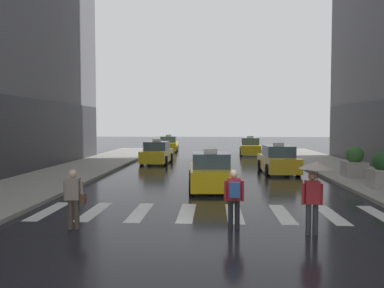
{
  "coord_description": "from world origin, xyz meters",
  "views": [
    {
      "loc": [
        0.09,
        -9.47,
        2.89
      ],
      "look_at": [
        -0.88,
        8.0,
        2.0
      ],
      "focal_mm": 36.13,
      "sensor_mm": 36.0,
      "label": 1
    }
  ],
  "objects_px": {
    "taxi_third": "(157,153)",
    "planter_mid_block": "(355,163)",
    "pedestrian_with_umbrella": "(316,177)",
    "planter_near_corner": "(383,171)",
    "taxi_second": "(278,161)",
    "taxi_fourth": "(250,147)",
    "taxi_fifth": "(169,145)",
    "pedestrian_with_backpack": "(234,195)",
    "taxi_lead": "(210,172)",
    "pedestrian_with_handbag": "(74,195)"
  },
  "relations": [
    {
      "from": "pedestrian_with_handbag",
      "to": "planter_mid_block",
      "type": "relative_size",
      "value": 1.03
    },
    {
      "from": "taxi_second",
      "to": "taxi_lead",
      "type": "bearing_deg",
      "value": -124.18
    },
    {
      "from": "taxi_second",
      "to": "planter_near_corner",
      "type": "bearing_deg",
      "value": -61.29
    },
    {
      "from": "taxi_fifth",
      "to": "taxi_second",
      "type": "bearing_deg",
      "value": -63.87
    },
    {
      "from": "taxi_lead",
      "to": "taxi_third",
      "type": "height_order",
      "value": "same"
    },
    {
      "from": "pedestrian_with_handbag",
      "to": "planter_mid_block",
      "type": "xyz_separation_m",
      "value": [
        11.22,
        10.21,
        -0.06
      ]
    },
    {
      "from": "taxi_second",
      "to": "taxi_fourth",
      "type": "bearing_deg",
      "value": 91.69
    },
    {
      "from": "planter_near_corner",
      "to": "planter_mid_block",
      "type": "bearing_deg",
      "value": 88.71
    },
    {
      "from": "pedestrian_with_handbag",
      "to": "taxi_lead",
      "type": "bearing_deg",
      "value": 62.15
    },
    {
      "from": "planter_near_corner",
      "to": "taxi_third",
      "type": "bearing_deg",
      "value": 135.09
    },
    {
      "from": "taxi_fifth",
      "to": "pedestrian_with_umbrella",
      "type": "distance_m",
      "value": 31.58
    },
    {
      "from": "pedestrian_with_umbrella",
      "to": "planter_mid_block",
      "type": "height_order",
      "value": "pedestrian_with_umbrella"
    },
    {
      "from": "taxi_third",
      "to": "planter_mid_block",
      "type": "bearing_deg",
      "value": -34.28
    },
    {
      "from": "taxi_second",
      "to": "taxi_fifth",
      "type": "distance_m",
      "value": 19.59
    },
    {
      "from": "pedestrian_with_umbrella",
      "to": "planter_near_corner",
      "type": "bearing_deg",
      "value": 55.79
    },
    {
      "from": "pedestrian_with_umbrella",
      "to": "planter_near_corner",
      "type": "xyz_separation_m",
      "value": [
        4.65,
        6.84,
        -0.64
      ]
    },
    {
      "from": "taxi_second",
      "to": "taxi_fourth",
      "type": "xyz_separation_m",
      "value": [
        -0.4,
        13.45,
        0.0
      ]
    },
    {
      "from": "pedestrian_with_umbrella",
      "to": "pedestrian_with_backpack",
      "type": "distance_m",
      "value": 2.19
    },
    {
      "from": "taxi_third",
      "to": "planter_mid_block",
      "type": "xyz_separation_m",
      "value": [
        11.57,
        -7.89,
        0.15
      ]
    },
    {
      "from": "pedestrian_with_backpack",
      "to": "planter_near_corner",
      "type": "xyz_separation_m",
      "value": [
        6.74,
        6.5,
        -0.1
      ]
    },
    {
      "from": "taxi_third",
      "to": "planter_near_corner",
      "type": "height_order",
      "value": "taxi_third"
    },
    {
      "from": "taxi_lead",
      "to": "planter_mid_block",
      "type": "bearing_deg",
      "value": 23.08
    },
    {
      "from": "taxi_fifth",
      "to": "pedestrian_with_handbag",
      "type": "bearing_deg",
      "value": -88.28
    },
    {
      "from": "taxi_second",
      "to": "taxi_fifth",
      "type": "xyz_separation_m",
      "value": [
        -8.63,
        17.58,
        0.0
      ]
    },
    {
      "from": "taxi_third",
      "to": "pedestrian_with_umbrella",
      "type": "xyz_separation_m",
      "value": [
        6.84,
        -18.3,
        0.79
      ]
    },
    {
      "from": "taxi_second",
      "to": "pedestrian_with_umbrella",
      "type": "xyz_separation_m",
      "value": [
        -1.22,
        -13.11,
        0.79
      ]
    },
    {
      "from": "taxi_second",
      "to": "pedestrian_with_umbrella",
      "type": "distance_m",
      "value": 13.19
    },
    {
      "from": "taxi_lead",
      "to": "taxi_fourth",
      "type": "xyz_separation_m",
      "value": [
        3.61,
        19.35,
        0.0
      ]
    },
    {
      "from": "taxi_third",
      "to": "taxi_fourth",
      "type": "xyz_separation_m",
      "value": [
        7.66,
        8.26,
        0.0
      ]
    },
    {
      "from": "taxi_fourth",
      "to": "planter_mid_block",
      "type": "height_order",
      "value": "taxi_fourth"
    },
    {
      "from": "taxi_third",
      "to": "planter_near_corner",
      "type": "relative_size",
      "value": 2.87
    },
    {
      "from": "pedestrian_with_handbag",
      "to": "planter_near_corner",
      "type": "bearing_deg",
      "value": 30.81
    },
    {
      "from": "taxi_second",
      "to": "pedestrian_with_backpack",
      "type": "distance_m",
      "value": 13.19
    },
    {
      "from": "taxi_third",
      "to": "taxi_fourth",
      "type": "relative_size",
      "value": 0.99
    },
    {
      "from": "pedestrian_with_umbrella",
      "to": "taxi_third",
      "type": "bearing_deg",
      "value": 110.49
    },
    {
      "from": "taxi_lead",
      "to": "taxi_fourth",
      "type": "relative_size",
      "value": 1.0
    },
    {
      "from": "pedestrian_with_backpack",
      "to": "pedestrian_with_handbag",
      "type": "distance_m",
      "value": 4.4
    },
    {
      "from": "taxi_fourth",
      "to": "pedestrian_with_umbrella",
      "type": "bearing_deg",
      "value": -91.78
    },
    {
      "from": "taxi_fourth",
      "to": "pedestrian_with_umbrella",
      "type": "relative_size",
      "value": 2.38
    },
    {
      "from": "taxi_lead",
      "to": "taxi_second",
      "type": "distance_m",
      "value": 7.13
    },
    {
      "from": "planter_near_corner",
      "to": "pedestrian_with_umbrella",
      "type": "bearing_deg",
      "value": -124.21
    },
    {
      "from": "taxi_fifth",
      "to": "taxi_fourth",
      "type": "bearing_deg",
      "value": -26.65
    },
    {
      "from": "taxi_third",
      "to": "taxi_fifth",
      "type": "relative_size",
      "value": 1.0
    },
    {
      "from": "taxi_fourth",
      "to": "planter_near_corner",
      "type": "distance_m",
      "value": 20.09
    },
    {
      "from": "pedestrian_with_umbrella",
      "to": "planter_near_corner",
      "type": "relative_size",
      "value": 1.21
    },
    {
      "from": "pedestrian_with_umbrella",
      "to": "taxi_lead",
      "type": "bearing_deg",
      "value": 111.14
    },
    {
      "from": "taxi_fifth",
      "to": "planter_mid_block",
      "type": "distance_m",
      "value": 23.64
    },
    {
      "from": "taxi_second",
      "to": "taxi_third",
      "type": "xyz_separation_m",
      "value": [
        -8.06,
        5.19,
        0.0
      ]
    },
    {
      "from": "planter_mid_block",
      "to": "pedestrian_with_umbrella",
      "type": "bearing_deg",
      "value": -114.45
    },
    {
      "from": "taxi_second",
      "to": "taxi_fifth",
      "type": "bearing_deg",
      "value": 116.13
    }
  ]
}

